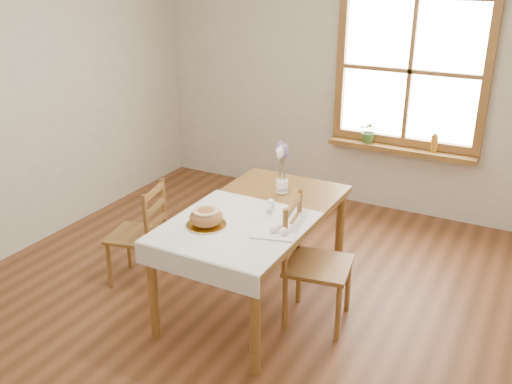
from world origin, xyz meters
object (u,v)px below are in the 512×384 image
Objects in this scene: dining_table at (256,222)px; chair_left at (136,234)px; flower_vase at (282,187)px; chair_right at (319,264)px; bread_plate at (206,225)px.

dining_table is 1.90× the size of chair_left.
dining_table is 0.41m from flower_vase.
chair_left is 0.90× the size of chair_right.
flower_vase is (0.19, 0.79, 0.03)m from bread_plate.
flower_vase is at bearing 87.48° from dining_table.
dining_table is at bearing 87.44° from chair_left.
bread_plate reaches higher than dining_table.
chair_right is 3.51× the size of bread_plate.
flower_vase reaches higher than chair_left.
chair_right is 0.83m from bread_plate.
bread_plate is at bearing 62.29° from chair_left.
chair_left reaches higher than dining_table.
chair_right is at bearing -40.17° from flower_vase.
bread_plate is at bearing -103.51° from flower_vase.
chair_left is 1.22m from flower_vase.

